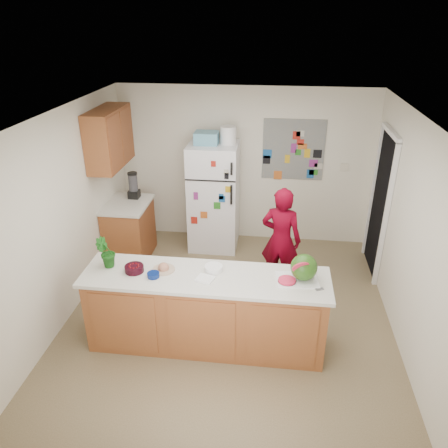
# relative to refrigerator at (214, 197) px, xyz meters

# --- Properties ---
(floor) EXTENTS (4.00, 4.50, 0.02)m
(floor) POSITION_rel_refrigerator_xyz_m (0.45, -1.88, -0.86)
(floor) COLOR brown
(floor) RESTS_ON ground
(wall_back) EXTENTS (4.00, 0.02, 2.50)m
(wall_back) POSITION_rel_refrigerator_xyz_m (0.45, 0.38, 0.40)
(wall_back) COLOR beige
(wall_back) RESTS_ON ground
(wall_left) EXTENTS (0.02, 4.50, 2.50)m
(wall_left) POSITION_rel_refrigerator_xyz_m (-1.56, -1.88, 0.40)
(wall_left) COLOR beige
(wall_left) RESTS_ON ground
(wall_right) EXTENTS (0.02, 4.50, 2.50)m
(wall_right) POSITION_rel_refrigerator_xyz_m (2.46, -1.88, 0.40)
(wall_right) COLOR beige
(wall_right) RESTS_ON ground
(ceiling) EXTENTS (4.00, 4.50, 0.02)m
(ceiling) POSITION_rel_refrigerator_xyz_m (0.45, -1.88, 1.66)
(ceiling) COLOR white
(ceiling) RESTS_ON wall_back
(doorway) EXTENTS (0.03, 0.85, 2.04)m
(doorway) POSITION_rel_refrigerator_xyz_m (2.44, -0.43, 0.17)
(doorway) COLOR black
(doorway) RESTS_ON ground
(peninsula_base) EXTENTS (2.60, 0.62, 0.88)m
(peninsula_base) POSITION_rel_refrigerator_xyz_m (0.25, -2.38, -0.41)
(peninsula_base) COLOR brown
(peninsula_base) RESTS_ON floor
(peninsula_top) EXTENTS (2.68, 0.70, 0.04)m
(peninsula_top) POSITION_rel_refrigerator_xyz_m (0.25, -2.38, 0.05)
(peninsula_top) COLOR silver
(peninsula_top) RESTS_ON peninsula_base
(side_counter_base) EXTENTS (0.60, 0.80, 0.86)m
(side_counter_base) POSITION_rel_refrigerator_xyz_m (-1.24, -0.53, -0.42)
(side_counter_base) COLOR brown
(side_counter_base) RESTS_ON floor
(side_counter_top) EXTENTS (0.64, 0.84, 0.04)m
(side_counter_top) POSITION_rel_refrigerator_xyz_m (-1.24, -0.53, 0.03)
(side_counter_top) COLOR silver
(side_counter_top) RESTS_ON side_counter_base
(upper_cabinets) EXTENTS (0.35, 1.00, 0.80)m
(upper_cabinets) POSITION_rel_refrigerator_xyz_m (-1.37, -0.58, 1.05)
(upper_cabinets) COLOR brown
(upper_cabinets) RESTS_ON wall_left
(refrigerator) EXTENTS (0.75, 0.70, 1.70)m
(refrigerator) POSITION_rel_refrigerator_xyz_m (0.00, 0.00, 0.00)
(refrigerator) COLOR silver
(refrigerator) RESTS_ON floor
(fridge_top_bin) EXTENTS (0.35, 0.28, 0.18)m
(fridge_top_bin) POSITION_rel_refrigerator_xyz_m (-0.10, 0.00, 0.94)
(fridge_top_bin) COLOR #5999B2
(fridge_top_bin) RESTS_ON refrigerator
(photo_collage) EXTENTS (0.95, 0.01, 0.95)m
(photo_collage) POSITION_rel_refrigerator_xyz_m (1.20, 0.36, 0.70)
(photo_collage) COLOR slate
(photo_collage) RESTS_ON wall_back
(person) EXTENTS (0.61, 0.47, 1.48)m
(person) POSITION_rel_refrigerator_xyz_m (1.06, -1.11, -0.11)
(person) COLOR #600113
(person) RESTS_ON floor
(blender_appliance) EXTENTS (0.14, 0.14, 0.38)m
(blender_appliance) POSITION_rel_refrigerator_xyz_m (-1.19, -0.30, 0.24)
(blender_appliance) COLOR black
(blender_appliance) RESTS_ON side_counter_top
(cutting_board) EXTENTS (0.47, 0.37, 0.01)m
(cutting_board) POSITION_rel_refrigerator_xyz_m (1.23, -2.35, 0.08)
(cutting_board) COLOR silver
(cutting_board) RESTS_ON peninsula_top
(watermelon) EXTENTS (0.28, 0.28, 0.28)m
(watermelon) POSITION_rel_refrigerator_xyz_m (1.29, -2.33, 0.22)
(watermelon) COLOR #28611C
(watermelon) RESTS_ON cutting_board
(watermelon_slice) EXTENTS (0.18, 0.18, 0.02)m
(watermelon_slice) POSITION_rel_refrigerator_xyz_m (1.12, -2.40, 0.09)
(watermelon_slice) COLOR red
(watermelon_slice) RESTS_ON cutting_board
(cherry_bowl) EXTENTS (0.22, 0.22, 0.07)m
(cherry_bowl) POSITION_rel_refrigerator_xyz_m (-0.53, -2.39, 0.11)
(cherry_bowl) COLOR black
(cherry_bowl) RESTS_ON peninsula_top
(white_bowl) EXTENTS (0.25, 0.25, 0.06)m
(white_bowl) POSITION_rel_refrigerator_xyz_m (0.32, -2.27, 0.10)
(white_bowl) COLOR silver
(white_bowl) RESTS_ON peninsula_top
(cobalt_bowl) EXTENTS (0.15, 0.15, 0.05)m
(cobalt_bowl) POSITION_rel_refrigerator_xyz_m (-0.30, -2.47, 0.10)
(cobalt_bowl) COLOR #081A55
(cobalt_bowl) RESTS_ON peninsula_top
(plate) EXTENTS (0.30, 0.30, 0.02)m
(plate) POSITION_rel_refrigerator_xyz_m (-0.22, -2.32, 0.08)
(plate) COLOR beige
(plate) RESTS_ON peninsula_top
(paper_towel) EXTENTS (0.22, 0.20, 0.02)m
(paper_towel) POSITION_rel_refrigerator_xyz_m (0.26, -2.45, 0.08)
(paper_towel) COLOR silver
(paper_towel) RESTS_ON peninsula_top
(keys) EXTENTS (0.09, 0.07, 0.01)m
(keys) POSITION_rel_refrigerator_xyz_m (1.45, -2.49, 0.08)
(keys) COLOR gray
(keys) RESTS_ON peninsula_top
(potted_plant) EXTENTS (0.25, 0.25, 0.36)m
(potted_plant) POSITION_rel_refrigerator_xyz_m (-0.86, -2.33, 0.25)
(potted_plant) COLOR #0D3C0F
(potted_plant) RESTS_ON peninsula_top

